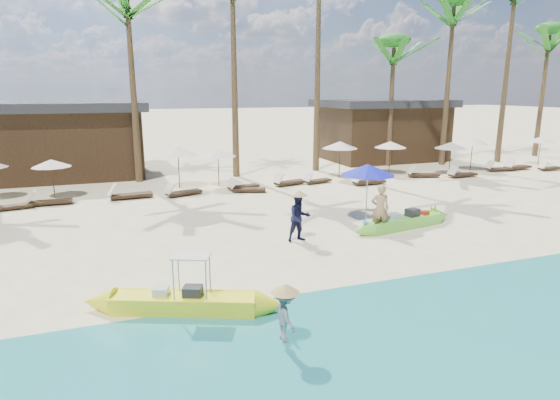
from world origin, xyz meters
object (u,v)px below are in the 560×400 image
object	(u,v)px
yellow_canoe	(184,302)
green_canoe	(404,222)
tourist	(380,209)
blue_umbrella	(368,170)

from	to	relation	value
yellow_canoe	green_canoe	bearing A→B (deg)	47.17
tourist	blue_umbrella	world-z (taller)	blue_umbrella
green_canoe	blue_umbrella	xyz separation A→B (m)	(-0.86, 1.28, 1.80)
green_canoe	blue_umbrella	world-z (taller)	blue_umbrella
yellow_canoe	tourist	size ratio (longest dim) A/B	2.86
green_canoe	yellow_canoe	world-z (taller)	yellow_canoe
blue_umbrella	green_canoe	bearing A→B (deg)	-56.23
green_canoe	tourist	size ratio (longest dim) A/B	2.97
green_canoe	tourist	bearing A→B (deg)	-179.39
yellow_canoe	tourist	xyz separation A→B (m)	(7.47, 3.83, 0.65)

